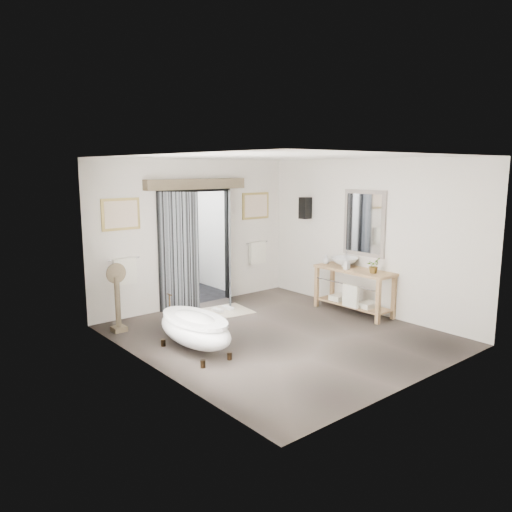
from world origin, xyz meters
The scene contains 13 objects.
ground_plane centered at (0.00, 0.00, 0.00)m, with size 5.00×5.00×0.00m, color #63564E.
room_shell centered at (-0.04, -0.13, 1.86)m, with size 4.52×5.02×2.91m.
shower_room centered at (0.00, 3.99, 0.91)m, with size 2.22×2.01×2.51m.
back_wall_dressing centered at (0.00, 2.32, 1.56)m, with size 3.82×0.73×2.52m.
clawfoot_tub centered at (-1.50, 0.22, 0.37)m, with size 0.70×1.56×0.76m.
vanity centered at (1.95, 0.06, 0.51)m, with size 0.57×1.60×0.85m.
pedestal_mirror centered at (-1.95, 1.89, 0.51)m, with size 0.35×0.23×1.18m.
rug centered at (-0.01, 1.70, 0.01)m, with size 1.20×0.80×0.01m, color beige.
slippers centered at (0.11, 1.74, 0.04)m, with size 0.36×0.27×0.05m.
basin centered at (2.00, 0.34, 0.94)m, with size 0.52×0.52×0.18m, color white.
plant centered at (1.93, -0.39, 0.99)m, with size 0.25×0.22×0.28m, color gray.
soap_bottle_a centered at (1.83, 0.14, 0.95)m, with size 0.09×0.09×0.20m, color gray.
soap_bottle_b centered at (1.94, 0.77, 0.94)m, with size 0.14×0.14×0.18m, color gray.
Camera 1 is at (-5.34, -5.82, 2.73)m, focal length 35.00 mm.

